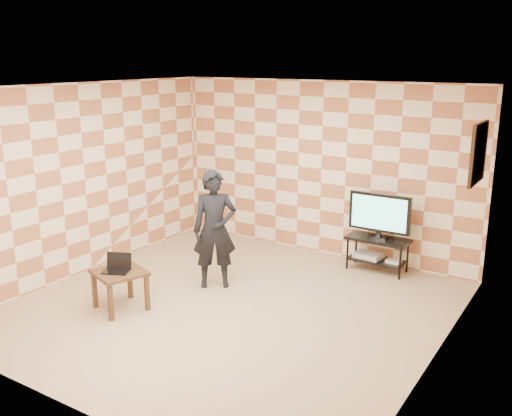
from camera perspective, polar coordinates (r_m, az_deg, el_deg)
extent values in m
plane|color=#A08566|center=(7.26, -2.57, -9.85)|extent=(5.00, 5.00, 0.00)
cube|color=beige|center=(8.92, 6.56, 3.90)|extent=(5.00, 0.02, 2.70)
cube|color=beige|center=(5.06, -19.21, -5.46)|extent=(5.00, 0.02, 2.70)
cube|color=beige|center=(8.46, -16.73, 2.76)|extent=(0.02, 5.00, 2.70)
cube|color=beige|center=(5.80, 18.01, -2.79)|extent=(0.02, 5.00, 2.70)
cube|color=white|center=(6.60, -2.85, 11.95)|extent=(5.00, 5.00, 0.02)
cube|color=black|center=(7.15, 21.36, 5.13)|extent=(0.04, 0.72, 0.72)
cube|color=black|center=(7.15, 21.36, 5.13)|extent=(0.04, 0.03, 0.68)
cube|color=black|center=(7.15, 21.36, 5.13)|extent=(0.04, 0.68, 0.03)
cube|color=black|center=(8.44, 12.11, -3.08)|extent=(0.90, 0.41, 0.04)
cube|color=black|center=(8.54, 11.99, -5.12)|extent=(0.81, 0.36, 0.03)
cylinder|color=black|center=(8.51, 9.13, -4.43)|extent=(0.03, 0.03, 0.50)
cylinder|color=black|center=(8.79, 9.97, -3.82)|extent=(0.03, 0.03, 0.50)
cylinder|color=black|center=(8.25, 14.22, -5.33)|extent=(0.03, 0.03, 0.50)
cylinder|color=black|center=(8.54, 14.91, -4.67)|extent=(0.03, 0.03, 0.50)
cube|color=black|center=(8.43, 12.12, -2.86)|extent=(0.27, 0.17, 0.03)
cube|color=black|center=(8.41, 12.14, -2.52)|extent=(0.07, 0.05, 0.08)
cube|color=black|center=(8.33, 12.26, -0.47)|extent=(0.90, 0.07, 0.55)
cube|color=#64EFE0|center=(8.30, 12.18, -0.52)|extent=(0.80, 0.02, 0.47)
cube|color=silver|center=(8.59, 11.18, -4.65)|extent=(0.41, 0.31, 0.06)
cube|color=silver|center=(8.44, 13.58, -5.21)|extent=(0.21, 0.15, 0.04)
cube|color=#342111|center=(7.22, -13.50, -6.28)|extent=(0.73, 0.73, 0.04)
cube|color=#342111|center=(7.43, -15.83, -7.90)|extent=(0.07, 0.07, 0.46)
cube|color=#342111|center=(7.60, -12.50, -7.15)|extent=(0.07, 0.07, 0.46)
cube|color=#342111|center=(7.03, -14.33, -9.16)|extent=(0.07, 0.07, 0.46)
cube|color=#342111|center=(7.21, -10.84, -8.32)|extent=(0.07, 0.07, 0.46)
cube|color=black|center=(7.19, -13.81, -6.16)|extent=(0.38, 0.33, 0.02)
cube|color=black|center=(7.25, -13.53, -5.11)|extent=(0.31, 0.18, 0.20)
imported|color=black|center=(7.64, -4.15, -2.16)|extent=(0.70, 0.66, 1.60)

